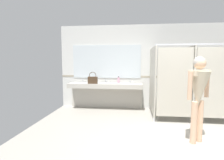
{
  "coord_description": "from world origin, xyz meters",
  "views": [
    {
      "loc": [
        -1.01,
        -3.46,
        1.56
      ],
      "look_at": [
        -1.52,
        0.91,
        1.09
      ],
      "focal_mm": 28.64,
      "sensor_mm": 36.0,
      "label": 1
    }
  ],
  "objects_px": {
    "person_standing": "(199,89)",
    "paper_cup": "(95,82)",
    "handbag": "(93,80)",
    "soap_dispenser": "(119,80)"
  },
  "relations": [
    {
      "from": "person_standing",
      "to": "soap_dispenser",
      "type": "relative_size",
      "value": 7.67
    },
    {
      "from": "handbag",
      "to": "person_standing",
      "type": "bearing_deg",
      "value": -38.97
    },
    {
      "from": "person_standing",
      "to": "paper_cup",
      "type": "bearing_deg",
      "value": 138.92
    },
    {
      "from": "person_standing",
      "to": "paper_cup",
      "type": "height_order",
      "value": "person_standing"
    },
    {
      "from": "handbag",
      "to": "paper_cup",
      "type": "distance_m",
      "value": 0.14
    },
    {
      "from": "person_standing",
      "to": "handbag",
      "type": "bearing_deg",
      "value": 141.03
    },
    {
      "from": "soap_dispenser",
      "to": "person_standing",
      "type": "bearing_deg",
      "value": -53.81
    },
    {
      "from": "paper_cup",
      "to": "soap_dispenser",
      "type": "bearing_deg",
      "value": 15.35
    },
    {
      "from": "person_standing",
      "to": "soap_dispenser",
      "type": "height_order",
      "value": "person_standing"
    },
    {
      "from": "soap_dispenser",
      "to": "handbag",
      "type": "bearing_deg",
      "value": -159.1
    }
  ]
}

